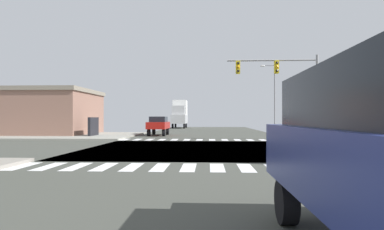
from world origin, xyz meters
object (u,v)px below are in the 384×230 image
at_px(traffic_signal_mast, 282,77).
at_px(sedan_crossing_1, 159,124).
at_px(street_lamp, 273,92).
at_px(box_truck_trailing_2, 180,113).
at_px(bank_building, 38,112).

bearing_deg(traffic_signal_mast, sedan_crossing_1, 149.60).
distance_m(street_lamp, box_truck_trailing_2, 22.11).
bearing_deg(sedan_crossing_1, street_lamp, -152.83).
xyz_separation_m(street_lamp, bank_building, (-24.98, -6.20, -2.47)).
xyz_separation_m(street_lamp, sedan_crossing_1, (-12.52, -6.43, -3.68)).
relative_size(traffic_signal_mast, sedan_crossing_1, 1.66).
bearing_deg(box_truck_trailing_2, sedan_crossing_1, 90.00).
bearing_deg(sedan_crossing_1, bank_building, -1.06).
height_order(traffic_signal_mast, sedan_crossing_1, traffic_signal_mast).
bearing_deg(sedan_crossing_1, box_truck_trailing_2, -90.00).
relative_size(street_lamp, sedan_crossing_1, 1.87).
height_order(sedan_crossing_1, box_truck_trailing_2, box_truck_trailing_2).
distance_m(traffic_signal_mast, bank_building, 24.29).
bearing_deg(sedan_crossing_1, traffic_signal_mast, 149.60).
height_order(street_lamp, box_truck_trailing_2, street_lamp).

